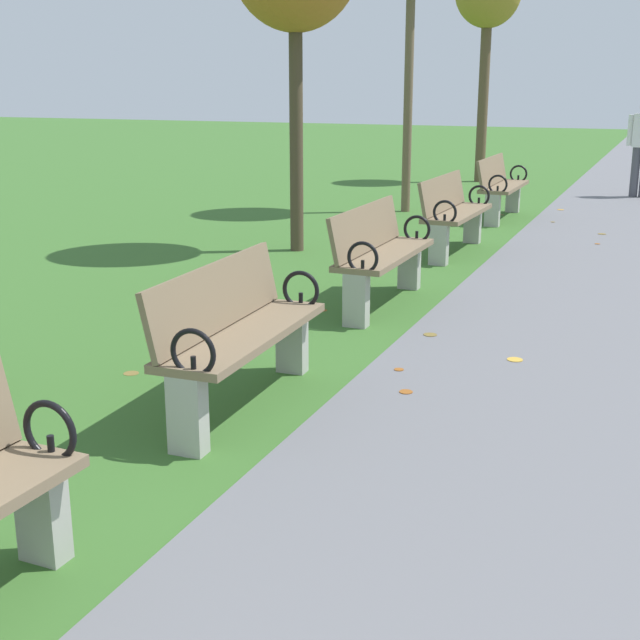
% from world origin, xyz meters
% --- Properties ---
extents(park_bench_3, '(0.52, 1.61, 0.90)m').
position_xyz_m(park_bench_3, '(-0.50, 5.50, 0.49)').
color(park_bench_3, '#7A664C').
rests_on(park_bench_3, ground).
extents(park_bench_4, '(0.48, 1.60, 0.90)m').
position_xyz_m(park_bench_4, '(-0.50, 8.24, 0.49)').
color(park_bench_4, '#7A664C').
rests_on(park_bench_4, ground).
extents(park_bench_5, '(0.52, 1.61, 0.90)m').
position_xyz_m(park_bench_5, '(-0.50, 10.93, 0.49)').
color(park_bench_5, '#7A664C').
rests_on(park_bench_5, ground).
extents(park_bench_6, '(0.49, 1.60, 0.90)m').
position_xyz_m(park_bench_6, '(-0.50, 13.78, 0.49)').
color(park_bench_6, '#7A664C').
rests_on(park_bench_6, ground).
extents(scattered_leaves, '(4.65, 16.66, 0.02)m').
position_xyz_m(scattered_leaves, '(0.61, 7.87, 0.02)').
color(scattered_leaves, '#BC842D').
rests_on(scattered_leaves, ground).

